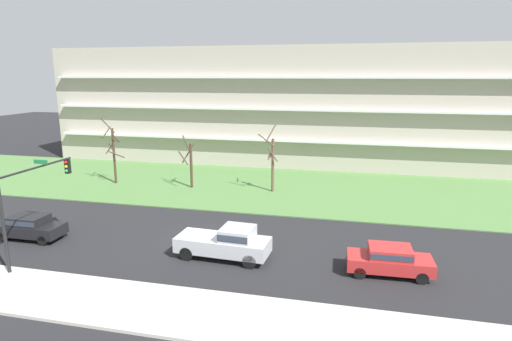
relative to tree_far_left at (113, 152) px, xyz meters
The scene contains 11 objects.
ground 18.21m from the tree_far_left, 41.89° to the right, with size 160.00×160.00×0.00m, color #232326.
sidewalk_curb_near 24.22m from the tree_far_left, 56.23° to the right, with size 80.00×4.00×0.15m, color #BCB7AD.
grass_lawn_strip 13.85m from the tree_far_left, ahead, with size 80.00×16.00×0.08m, color #547F42.
apartment_building 20.68m from the tree_far_left, 48.99° to the left, with size 53.60×11.63×13.49m.
tree_far_left is the anchor object (origin of this frame).
tree_left 7.77m from the tree_far_left, ahead, with size 1.42×2.15×5.04m.
tree_center 15.41m from the tree_far_left, ahead, with size 1.81×2.05×6.09m.
pickup_silver_near_left 21.04m from the tree_far_left, 41.96° to the right, with size 5.51×2.31×1.95m.
sedan_black_center_left 14.34m from the tree_far_left, 80.79° to the right, with size 4.42×1.85×1.57m.
sedan_red_center_right 28.35m from the tree_far_left, 29.65° to the right, with size 4.46×1.96×1.57m.
traffic_signal_mast 17.21m from the tree_far_left, 73.46° to the right, with size 0.90×5.84×5.66m.
Camera 1 is at (9.03, -23.90, 10.42)m, focal length 29.77 mm.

